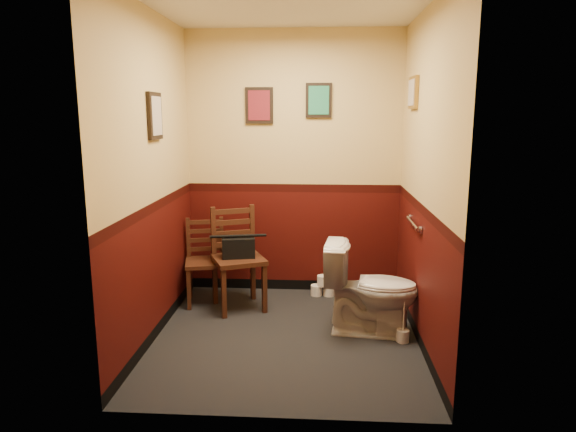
# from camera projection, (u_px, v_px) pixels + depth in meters

# --- Properties ---
(floor) EXTENTS (2.20, 2.40, 0.00)m
(floor) POSITION_uv_depth(u_px,v_px,m) (286.00, 336.00, 4.38)
(floor) COLOR black
(floor) RESTS_ON ground
(ceiling) EXTENTS (2.20, 2.40, 0.00)m
(ceiling) POSITION_uv_depth(u_px,v_px,m) (286.00, 1.00, 3.85)
(ceiling) COLOR silver
(ceiling) RESTS_ON ground
(wall_back) EXTENTS (2.20, 0.00, 2.70)m
(wall_back) POSITION_uv_depth(u_px,v_px,m) (294.00, 165.00, 5.29)
(wall_back) COLOR #390A07
(wall_back) RESTS_ON ground
(wall_front) EXTENTS (2.20, 0.00, 2.70)m
(wall_front) POSITION_uv_depth(u_px,v_px,m) (272.00, 206.00, 2.94)
(wall_front) COLOR #390A07
(wall_front) RESTS_ON ground
(wall_left) EXTENTS (0.00, 2.40, 2.70)m
(wall_left) POSITION_uv_depth(u_px,v_px,m) (152.00, 178.00, 4.19)
(wall_left) COLOR #390A07
(wall_left) RESTS_ON ground
(wall_right) EXTENTS (0.00, 2.40, 2.70)m
(wall_right) POSITION_uv_depth(u_px,v_px,m) (425.00, 180.00, 4.05)
(wall_right) COLOR #390A07
(wall_right) RESTS_ON ground
(grab_bar) EXTENTS (0.05, 0.56, 0.06)m
(grab_bar) POSITION_uv_depth(u_px,v_px,m) (413.00, 223.00, 4.37)
(grab_bar) COLOR silver
(grab_bar) RESTS_ON wall_right
(framed_print_back_a) EXTENTS (0.28, 0.04, 0.36)m
(framed_print_back_a) POSITION_uv_depth(u_px,v_px,m) (259.00, 105.00, 5.18)
(framed_print_back_a) COLOR black
(framed_print_back_a) RESTS_ON wall_back
(framed_print_back_b) EXTENTS (0.26, 0.04, 0.34)m
(framed_print_back_b) POSITION_uv_depth(u_px,v_px,m) (319.00, 100.00, 5.13)
(framed_print_back_b) COLOR black
(framed_print_back_b) RESTS_ON wall_back
(framed_print_left) EXTENTS (0.04, 0.30, 0.38)m
(framed_print_left) POSITION_uv_depth(u_px,v_px,m) (155.00, 116.00, 4.18)
(framed_print_left) COLOR black
(framed_print_left) RESTS_ON wall_left
(framed_print_right) EXTENTS (0.04, 0.34, 0.28)m
(framed_print_right) POSITION_uv_depth(u_px,v_px,m) (413.00, 93.00, 4.50)
(framed_print_right) COLOR olive
(framed_print_right) RESTS_ON wall_right
(toilet) EXTENTS (0.85, 0.54, 0.78)m
(toilet) POSITION_uv_depth(u_px,v_px,m) (371.00, 289.00, 4.39)
(toilet) COLOR white
(toilet) RESTS_ON floor
(toilet_brush) EXTENTS (0.10, 0.10, 0.37)m
(toilet_brush) POSITION_uv_depth(u_px,v_px,m) (403.00, 335.00, 4.27)
(toilet_brush) COLOR silver
(toilet_brush) RESTS_ON floor
(chair_left) EXTENTS (0.47, 0.47, 0.84)m
(chair_left) POSITION_uv_depth(u_px,v_px,m) (206.00, 261.00, 5.12)
(chair_left) COLOR #402013
(chair_left) RESTS_ON floor
(chair_right) EXTENTS (0.60, 0.60, 0.98)m
(chair_right) POSITION_uv_depth(u_px,v_px,m) (237.00, 258.00, 4.97)
(chair_right) COLOR #402013
(chair_right) RESTS_ON floor
(handbag) EXTENTS (0.33, 0.21, 0.23)m
(handbag) POSITION_uv_depth(u_px,v_px,m) (238.00, 247.00, 4.91)
(handbag) COLOR black
(handbag) RESTS_ON chair_right
(tp_stack) EXTENTS (0.25, 0.13, 0.22)m
(tp_stack) POSITION_uv_depth(u_px,v_px,m) (323.00, 287.00, 5.35)
(tp_stack) COLOR silver
(tp_stack) RESTS_ON floor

